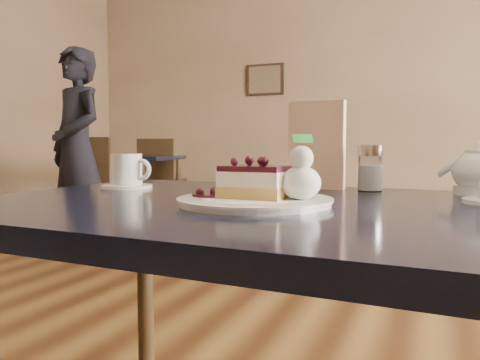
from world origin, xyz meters
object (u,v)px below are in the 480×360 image
at_px(dessert_plate, 255,201).
at_px(patron, 77,148).
at_px(cheesecake_slice, 255,182).
at_px(coffee_set, 127,173).
at_px(main_table, 265,242).
at_px(bg_table_far_left, 126,223).

height_order(dessert_plate, patron, patron).
height_order(cheesecake_slice, coffee_set, coffee_set).
bearing_deg(coffee_set, main_table, -18.79).
xyz_separation_m(dessert_plate, cheesecake_slice, (-0.00, -0.00, 0.04)).
bearing_deg(bg_table_far_left, coffee_set, -63.42).
bearing_deg(bg_table_far_left, main_table, -59.74).
height_order(dessert_plate, coffee_set, coffee_set).
bearing_deg(dessert_plate, patron, 137.12).
bearing_deg(coffee_set, dessert_plate, -24.68).
relative_size(main_table, dessert_plate, 4.42).
relative_size(main_table, cheesecake_slice, 9.98).
distance_m(main_table, cheesecake_slice, 0.13).
height_order(coffee_set, patron, patron).
xyz_separation_m(main_table, dessert_plate, (-0.00, -0.05, 0.08)).
height_order(dessert_plate, cheesecake_slice, cheesecake_slice).
distance_m(dessert_plate, patron, 3.30).
bearing_deg(bg_table_far_left, patron, -90.55).
xyz_separation_m(coffee_set, patron, (-1.99, 2.05, 0.05)).
bearing_deg(cheesecake_slice, bg_table_far_left, 132.07).
xyz_separation_m(cheesecake_slice, coffee_set, (-0.42, 0.19, -0.00)).
distance_m(dessert_plate, bg_table_far_left, 4.05).
height_order(cheesecake_slice, patron, patron).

